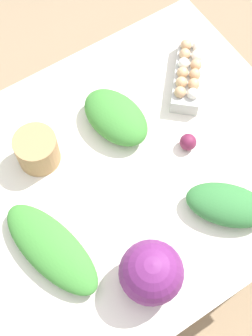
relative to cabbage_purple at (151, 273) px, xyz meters
name	(u,v)px	position (x,y,z in m)	size (l,w,h in m)	color
ground_plane	(126,235)	(-0.14, -0.34, -0.81)	(8.00, 8.00, 0.00)	#937A5B
dining_table	(126,181)	(-0.14, -0.34, -0.18)	(1.24, 1.02, 0.72)	silver
cabbage_purple	(151,273)	(0.00, 0.00, 0.00)	(0.19, 0.19, 0.19)	#6B2366
egg_carton	(188,74)	(-0.52, -0.52, -0.05)	(0.26, 0.28, 0.09)	#B7B7B2
paper_bag	(37,150)	(0.08, -0.53, -0.03)	(0.14, 0.14, 0.12)	#A87F51
greens_bunch_chard	(227,205)	(-0.32, -0.05, -0.05)	(0.26, 0.14, 0.08)	#337538
greens_bunch_scallion	(51,248)	(0.20, -0.23, -0.06)	(0.37, 0.15, 0.07)	#3D8433
greens_bunch_beet_tops	(116,117)	(-0.20, -0.51, -0.04)	(0.26, 0.17, 0.10)	#3D8433
beet_root	(188,142)	(-0.36, -0.30, -0.06)	(0.06, 0.06, 0.06)	maroon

